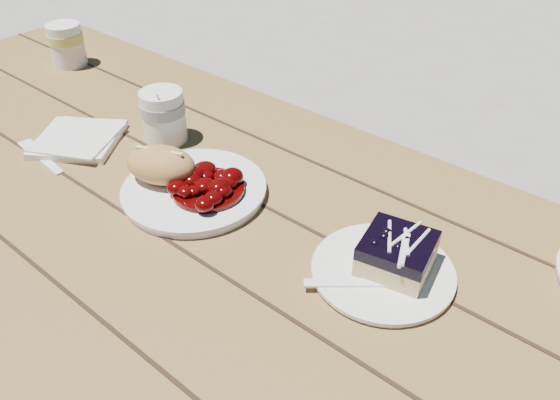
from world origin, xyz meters
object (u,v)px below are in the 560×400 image
Objects in this scene: bread_roll at (161,165)px; dessert_plate at (383,272)px; picnic_table at (208,283)px; second_cup at (67,45)px; main_plate at (194,191)px; coffee_cup at (164,116)px; blueberry_cake at (397,253)px.

bread_roll is 0.41m from dessert_plate.
second_cup is at bearing 162.99° from picnic_table.
dessert_plate is at bearing 6.32° from main_plate.
coffee_cup and second_cup have the same top height.
second_cup is (-1.00, 0.14, 0.05)m from dessert_plate.
picnic_table is 10.16× the size of dessert_plate.
blueberry_cake is 1.02m from second_cup.
picnic_table is at bearing -5.33° from bread_roll.
second_cup is at bearing 161.16° from bread_roll.
second_cup reaches higher than picnic_table.
main_plate is at bearing 19.98° from bread_roll.
bread_roll is 0.62× the size of dessert_plate.
bread_roll is 1.19× the size of coffee_cup.
second_cup is at bearing 161.29° from blueberry_cake.
dessert_plate is at bearing -135.07° from blueberry_cake.
main_plate is 0.68m from second_cup.
blueberry_cake is at bearing 10.11° from bread_roll.
picnic_table is 0.23m from bread_roll.
coffee_cup reaches higher than dessert_plate.
coffee_cup is at bearing 151.47° from picnic_table.
dessert_plate is at bearing -8.25° from second_cup.
coffee_cup is (-0.53, 0.05, 0.05)m from dessert_plate.
blueberry_cake is at bearing -4.06° from coffee_cup.
coffee_cup is (-0.12, 0.11, 0.00)m from bread_roll.
bread_roll is (-0.10, 0.01, 0.21)m from picnic_table.
coffee_cup is at bearing -10.99° from second_cup.
picnic_table is 0.18m from main_plate.
blueberry_cake is (0.31, 0.08, 0.20)m from picnic_table.
dessert_plate is at bearing 12.56° from picnic_table.
blueberry_cake is at bearing 14.76° from picnic_table.
bread_roll is 1.19× the size of second_cup.
bread_roll reaches higher than dessert_plate.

